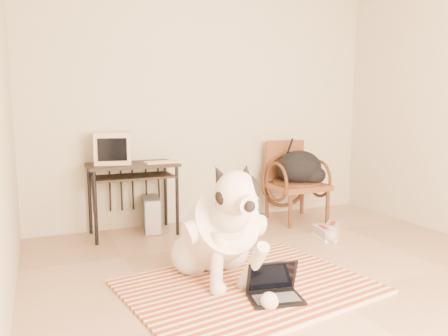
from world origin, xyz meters
TOP-DOWN VIEW (x-y plane):
  - floor at (0.00, 0.00)m, footprint 4.50×4.50m
  - wall_back at (0.00, 2.25)m, footprint 4.50×0.00m
  - rug at (-0.47, 0.32)m, footprint 1.86×1.53m
  - dog at (-0.60, 0.52)m, footprint 0.63×1.32m
  - laptop at (-0.40, 0.06)m, footprint 0.39×0.31m
  - computer_desk at (-0.94, 1.96)m, footprint 0.88×0.50m
  - crt_monitor at (-1.12, 2.04)m, footprint 0.40×0.39m
  - desk_keyboard at (-0.66, 1.88)m, footprint 0.35×0.15m
  - pc_tower at (-0.75, 2.02)m, footprint 0.22×0.41m
  - rattan_chair at (0.88, 1.85)m, footprint 0.61×0.59m
  - backpack at (0.92, 1.78)m, footprint 0.54×0.44m
  - sneaker_left at (0.76, 1.10)m, footprint 0.18×0.33m
  - sneaker_right at (0.91, 1.16)m, footprint 0.31×0.32m

SIDE VIEW (x-z plane):
  - floor at x=0.00m, z-range 0.00..0.00m
  - rug at x=-0.47m, z-range 0.00..0.02m
  - sneaker_left at x=0.76m, z-range -0.01..0.10m
  - sneaker_right at x=0.91m, z-range -0.01..0.11m
  - laptop at x=-0.40m, z-range -0.04..0.20m
  - pc_tower at x=-0.75m, z-range 0.00..0.36m
  - dog at x=-0.60m, z-range -0.10..0.85m
  - rattan_chair at x=0.88m, z-range 0.00..0.90m
  - backpack at x=0.92m, z-range 0.40..0.79m
  - computer_desk at x=-0.94m, z-range 0.26..0.99m
  - desk_keyboard at x=-0.66m, z-range 0.73..0.75m
  - crt_monitor at x=-1.12m, z-range 0.73..1.04m
  - wall_back at x=0.00m, z-range -0.90..3.60m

